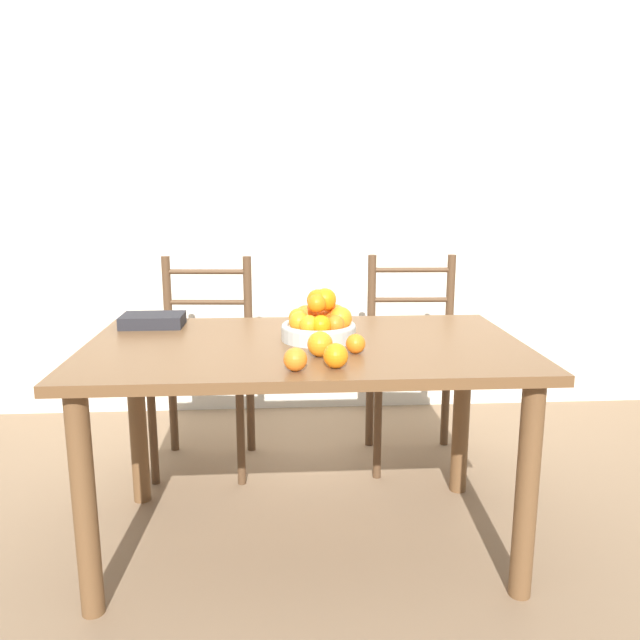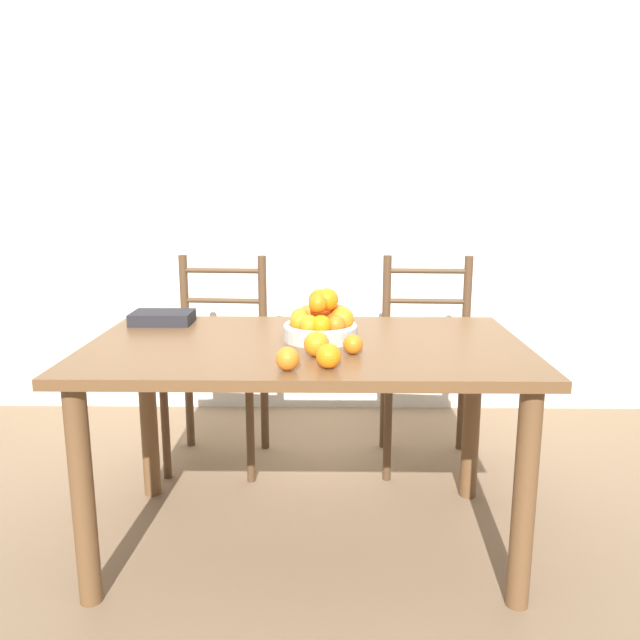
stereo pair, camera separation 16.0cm
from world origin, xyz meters
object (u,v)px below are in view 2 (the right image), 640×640
Objects in this scene: orange_loose_2 at (353,344)px; orange_loose_0 at (316,344)px; orange_loose_1 at (328,356)px; chair_right at (428,367)px; orange_loose_3 at (287,359)px; book_stack at (162,318)px; chair_left at (218,366)px; fruit_bowl at (321,323)px.

orange_loose_0 is at bearing -165.46° from orange_loose_2.
orange_loose_1 is 1.16m from chair_right.
orange_loose_0 reaches higher than orange_loose_3.
book_stack is at bearing 142.30° from orange_loose_0.
orange_loose_0 reaches higher than orange_loose_1.
orange_loose_2 is (0.08, 0.16, -0.01)m from orange_loose_1.
chair_left reaches higher than book_stack.
chair_right is (0.49, 0.66, -0.35)m from fruit_bowl.
orange_loose_1 is at bearing -42.85° from book_stack.
book_stack is at bearing -156.95° from chair_right.
orange_loose_0 is 1.26× the size of orange_loose_2.
book_stack is at bearing -104.03° from chair_left.
chair_right is at bearing 65.93° from orange_loose_2.
orange_loose_0 is 0.08× the size of chair_left.
orange_loose_0 is at bearing -92.95° from fruit_bowl.
orange_loose_1 reaches higher than orange_loose_3.
fruit_bowl is 0.22m from orange_loose_2.
book_stack is at bearing 158.19° from fruit_bowl.
chair_right reaches higher than book_stack.
orange_loose_3 is (-0.08, -0.15, -0.01)m from orange_loose_0.
orange_loose_0 is 1.07m from chair_right.
fruit_bowl is 0.27× the size of chair_left.
fruit_bowl is at bearing -21.81° from book_stack.
chair_left is at bearing 124.65° from orange_loose_2.
fruit_bowl is 3.23× the size of orange_loose_0.
chair_left is (-0.51, 1.02, -0.33)m from orange_loose_1.
fruit_bowl is at bearing 87.05° from orange_loose_0.
chair_left is (-0.39, 1.04, -0.33)m from orange_loose_3.
orange_loose_2 is at bearing -51.13° from chair_left.
orange_loose_1 is at bearing -73.75° from orange_loose_0.
orange_loose_2 is at bearing -61.53° from fruit_bowl.
fruit_bowl reaches higher than orange_loose_1.
orange_loose_1 is 0.08× the size of chair_right.
chair_left is 0.97m from chair_right.
chair_left is at bearing 126.30° from fruit_bowl.
orange_loose_1 is 0.89m from book_stack.
chair_left is (-0.48, 0.89, -0.34)m from orange_loose_0.
fruit_bowl is 1.12× the size of book_stack.
chair_right is 4.14× the size of book_stack.
fruit_bowl is at bearing -123.69° from chair_right.
chair_left is 1.00× the size of chair_right.
orange_loose_0 is 0.35× the size of book_stack.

